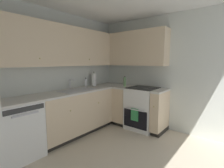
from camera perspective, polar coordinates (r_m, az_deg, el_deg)
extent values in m
cube|color=beige|center=(2.65, -0.92, -26.69)|extent=(3.66, 3.10, 0.02)
cube|color=silver|center=(3.43, -21.72, 2.97)|extent=(3.76, 0.05, 2.48)
cube|color=silver|center=(3.81, 17.19, 3.59)|extent=(0.05, 3.20, 2.48)
cube|color=white|center=(3.01, -29.72, -13.70)|extent=(0.60, 0.60, 0.88)
cube|color=#333333|center=(2.63, -27.80, -7.72)|extent=(0.55, 0.01, 0.07)
cube|color=silver|center=(2.63, -27.59, -9.26)|extent=(0.36, 0.02, 0.02)
cube|color=beige|center=(3.53, -12.45, -9.03)|extent=(1.63, 0.60, 0.79)
cube|color=black|center=(3.70, -12.55, -15.48)|extent=(1.63, 0.54, 0.09)
sphere|color=tan|center=(3.04, -14.10, -8.89)|extent=(0.02, 0.02, 0.02)
sphere|color=tan|center=(3.50, -4.67, -6.50)|extent=(0.02, 0.02, 0.02)
cube|color=beige|center=(3.43, -12.67, -2.44)|extent=(2.83, 0.60, 0.03)
cube|color=beige|center=(4.02, 4.35, -6.82)|extent=(0.60, 0.31, 0.79)
cube|color=black|center=(4.17, 4.53, -12.58)|extent=(0.54, 0.31, 0.09)
cube|color=beige|center=(3.61, 16.21, -8.77)|extent=(0.60, 0.19, 0.79)
cube|color=black|center=(3.78, 16.14, -15.06)|extent=(0.54, 0.19, 0.09)
sphere|color=tan|center=(3.29, 14.20, -7.60)|extent=(0.02, 0.02, 0.02)
cube|color=beige|center=(3.94, 4.41, -1.00)|extent=(0.60, 0.31, 0.03)
cube|color=beige|center=(3.52, 16.46, -2.32)|extent=(0.60, 0.19, 0.03)
cube|color=white|center=(3.80, 10.51, -8.18)|extent=(0.64, 0.62, 0.91)
cube|color=black|center=(3.58, 7.92, -11.89)|extent=(0.02, 0.55, 0.38)
cube|color=silver|center=(3.50, 7.79, -8.72)|extent=(0.02, 0.43, 0.02)
cube|color=black|center=(3.70, 10.68, -1.28)|extent=(0.59, 0.60, 0.01)
cube|color=white|center=(3.96, 12.79, 0.24)|extent=(0.03, 0.60, 0.15)
cylinder|color=#4C4C4C|center=(3.52, 11.56, -1.61)|extent=(0.11, 0.11, 0.01)
cylinder|color=#4C4C4C|center=(3.65, 7.75, -1.20)|extent=(0.11, 0.11, 0.01)
cylinder|color=#4C4C4C|center=(3.77, 13.53, -1.06)|extent=(0.11, 0.11, 0.01)
cylinder|color=#4C4C4C|center=(3.89, 9.89, -0.70)|extent=(0.11, 0.11, 0.01)
cube|color=#338C4C|center=(3.53, 7.77, -10.45)|extent=(0.02, 0.17, 0.26)
cube|color=beige|center=(3.41, -16.77, 12.40)|extent=(2.51, 0.32, 0.77)
sphere|color=tan|center=(2.96, -23.60, 8.11)|extent=(0.02, 0.02, 0.02)
sphere|color=tan|center=(3.62, -7.76, 8.46)|extent=(0.02, 0.02, 0.02)
cube|color=beige|center=(3.97, 6.78, 11.94)|extent=(0.32, 1.69, 0.77)
cube|color=#B7B7BC|center=(3.43, -11.89, -2.06)|extent=(0.70, 0.40, 0.01)
cube|color=gray|center=(3.43, -11.86, -2.87)|extent=(0.64, 0.36, 0.09)
cube|color=#99999E|center=(3.43, -11.87, -2.65)|extent=(0.02, 0.35, 0.06)
cylinder|color=silver|center=(3.59, -14.26, -0.09)|extent=(0.02, 0.02, 0.21)
cylinder|color=silver|center=(3.52, -13.57, 1.33)|extent=(0.02, 0.15, 0.02)
cylinder|color=silver|center=(3.63, -13.59, -1.16)|extent=(0.02, 0.02, 0.06)
cylinder|color=silver|center=(3.85, -8.98, 0.35)|extent=(0.05, 0.05, 0.18)
cylinder|color=#262626|center=(3.84, -9.01, 1.91)|extent=(0.02, 0.02, 0.03)
cylinder|color=white|center=(3.99, -6.24, 1.50)|extent=(0.11, 0.11, 0.30)
cylinder|color=#3F3F3F|center=(3.99, -6.24, 1.79)|extent=(0.02, 0.02, 0.36)
cylinder|color=#729E66|center=(3.92, 4.43, 0.82)|extent=(0.06, 0.06, 0.22)
cylinder|color=black|center=(3.91, 4.45, 2.58)|extent=(0.03, 0.03, 0.02)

